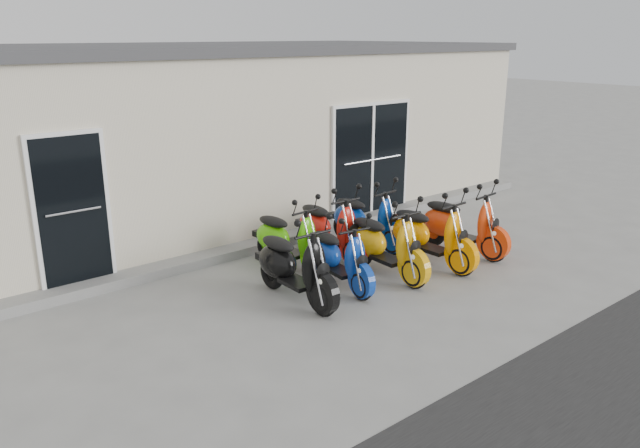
{
  "coord_description": "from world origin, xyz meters",
  "views": [
    {
      "loc": [
        -5.86,
        -6.49,
        3.57
      ],
      "look_at": [
        0.0,
        0.6,
        0.75
      ],
      "focal_mm": 35.0,
      "sensor_mm": 36.0,
      "label": 1
    }
  ],
  "objects_px": {
    "scooter_back_green": "(289,231)",
    "scooter_back_blue": "(367,211)",
    "scooter_front_orange_b": "(431,226)",
    "scooter_front_black": "(294,256)",
    "scooter_front_orange_a": "(386,235)",
    "scooter_back_red": "(330,220)",
    "scooter_front_blue": "(339,249)",
    "scooter_front_red": "(463,215)"
  },
  "relations": [
    {
      "from": "scooter_front_red",
      "to": "scooter_back_green",
      "type": "height_order",
      "value": "scooter_front_red"
    },
    {
      "from": "scooter_front_orange_b",
      "to": "scooter_back_green",
      "type": "xyz_separation_m",
      "value": [
        -1.81,
        1.33,
        -0.04
      ]
    },
    {
      "from": "scooter_front_orange_a",
      "to": "scooter_back_red",
      "type": "xyz_separation_m",
      "value": [
        -0.13,
        1.16,
        -0.0
      ]
    },
    {
      "from": "scooter_front_blue",
      "to": "scooter_back_green",
      "type": "height_order",
      "value": "scooter_back_green"
    },
    {
      "from": "scooter_front_black",
      "to": "scooter_front_red",
      "type": "relative_size",
      "value": 1.01
    },
    {
      "from": "scooter_front_black",
      "to": "scooter_back_green",
      "type": "relative_size",
      "value": 1.07
    },
    {
      "from": "scooter_back_green",
      "to": "scooter_back_red",
      "type": "xyz_separation_m",
      "value": [
        0.8,
        -0.04,
        0.03
      ]
    },
    {
      "from": "scooter_front_orange_a",
      "to": "scooter_back_green",
      "type": "bearing_deg",
      "value": 130.75
    },
    {
      "from": "scooter_front_red",
      "to": "scooter_front_blue",
      "type": "bearing_deg",
      "value": 170.61
    },
    {
      "from": "scooter_front_orange_a",
      "to": "scooter_front_blue",
      "type": "bearing_deg",
      "value": 174.82
    },
    {
      "from": "scooter_front_blue",
      "to": "scooter_back_red",
      "type": "relative_size",
      "value": 0.91
    },
    {
      "from": "scooter_front_blue",
      "to": "scooter_back_blue",
      "type": "relative_size",
      "value": 0.94
    },
    {
      "from": "scooter_front_red",
      "to": "scooter_back_blue",
      "type": "distance_m",
      "value": 1.61
    },
    {
      "from": "scooter_front_red",
      "to": "scooter_back_red",
      "type": "xyz_separation_m",
      "value": [
        -1.87,
        1.23,
        -0.0
      ]
    },
    {
      "from": "scooter_front_red",
      "to": "scooter_back_green",
      "type": "relative_size",
      "value": 1.06
    },
    {
      "from": "scooter_front_blue",
      "to": "scooter_back_blue",
      "type": "height_order",
      "value": "scooter_back_blue"
    },
    {
      "from": "scooter_front_black",
      "to": "scooter_front_red",
      "type": "xyz_separation_m",
      "value": [
        3.38,
        -0.21,
        -0.01
      ]
    },
    {
      "from": "scooter_front_orange_b",
      "to": "scooter_back_green",
      "type": "relative_size",
      "value": 1.06
    },
    {
      "from": "scooter_front_orange_b",
      "to": "scooter_back_blue",
      "type": "distance_m",
      "value": 1.32
    },
    {
      "from": "scooter_front_black",
      "to": "scooter_front_orange_b",
      "type": "bearing_deg",
      "value": -4.72
    },
    {
      "from": "scooter_front_black",
      "to": "scooter_back_green",
      "type": "xyz_separation_m",
      "value": [
        0.7,
        1.07,
        -0.04
      ]
    },
    {
      "from": "scooter_front_blue",
      "to": "scooter_front_orange_b",
      "type": "bearing_deg",
      "value": -1.22
    },
    {
      "from": "scooter_back_green",
      "to": "scooter_front_orange_a",
      "type": "bearing_deg",
      "value": -57.51
    },
    {
      "from": "scooter_back_green",
      "to": "scooter_back_blue",
      "type": "relative_size",
      "value": 0.98
    },
    {
      "from": "scooter_front_orange_b",
      "to": "scooter_back_blue",
      "type": "relative_size",
      "value": 1.05
    },
    {
      "from": "scooter_front_blue",
      "to": "scooter_front_black",
      "type": "bearing_deg",
      "value": -174.18
    },
    {
      "from": "scooter_front_orange_b",
      "to": "scooter_front_red",
      "type": "bearing_deg",
      "value": 2.12
    },
    {
      "from": "scooter_back_blue",
      "to": "scooter_front_orange_a",
      "type": "bearing_deg",
      "value": -127.17
    },
    {
      "from": "scooter_front_blue",
      "to": "scooter_front_orange_a",
      "type": "height_order",
      "value": "scooter_front_orange_a"
    },
    {
      "from": "scooter_front_orange_a",
      "to": "scooter_front_red",
      "type": "relative_size",
      "value": 1.0
    },
    {
      "from": "scooter_front_black",
      "to": "scooter_back_green",
      "type": "distance_m",
      "value": 1.28
    },
    {
      "from": "scooter_front_orange_b",
      "to": "scooter_front_red",
      "type": "xyz_separation_m",
      "value": [
        0.86,
        0.06,
        -0.01
      ]
    },
    {
      "from": "scooter_front_orange_a",
      "to": "scooter_front_red",
      "type": "xyz_separation_m",
      "value": [
        1.74,
        -0.07,
        -0.0
      ]
    },
    {
      "from": "scooter_front_orange_b",
      "to": "scooter_back_blue",
      "type": "height_order",
      "value": "scooter_front_orange_b"
    },
    {
      "from": "scooter_front_red",
      "to": "scooter_front_black",
      "type": "bearing_deg",
      "value": 171.34
    },
    {
      "from": "scooter_front_black",
      "to": "scooter_back_red",
      "type": "relative_size",
      "value": 1.02
    },
    {
      "from": "scooter_front_black",
      "to": "scooter_back_red",
      "type": "distance_m",
      "value": 1.82
    },
    {
      "from": "scooter_front_orange_a",
      "to": "scooter_back_green",
      "type": "xyz_separation_m",
      "value": [
        -0.94,
        1.2,
        -0.04
      ]
    },
    {
      "from": "scooter_front_orange_a",
      "to": "scooter_back_red",
      "type": "height_order",
      "value": "scooter_front_orange_a"
    },
    {
      "from": "scooter_back_green",
      "to": "scooter_back_blue",
      "type": "distance_m",
      "value": 1.67
    },
    {
      "from": "scooter_front_orange_b",
      "to": "scooter_back_green",
      "type": "bearing_deg",
      "value": 142.11
    },
    {
      "from": "scooter_front_black",
      "to": "scooter_front_blue",
      "type": "relative_size",
      "value": 1.12
    }
  ]
}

